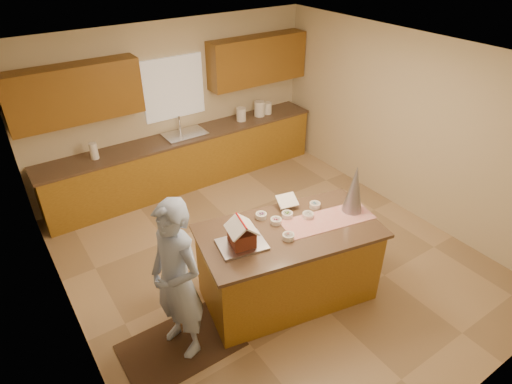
% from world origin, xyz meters
% --- Properties ---
extents(floor, '(5.50, 5.50, 0.00)m').
position_xyz_m(floor, '(0.00, 0.00, 0.00)').
color(floor, tan).
rests_on(floor, ground).
extents(ceiling, '(5.50, 5.50, 0.00)m').
position_xyz_m(ceiling, '(0.00, 0.00, 2.70)').
color(ceiling, silver).
rests_on(ceiling, floor).
extents(wall_back, '(5.50, 5.50, 0.00)m').
position_xyz_m(wall_back, '(0.00, 2.75, 1.35)').
color(wall_back, beige).
rests_on(wall_back, floor).
extents(wall_front, '(5.50, 5.50, 0.00)m').
position_xyz_m(wall_front, '(0.00, -2.75, 1.35)').
color(wall_front, beige).
rests_on(wall_front, floor).
extents(wall_left, '(5.50, 5.50, 0.00)m').
position_xyz_m(wall_left, '(-2.50, 0.00, 1.35)').
color(wall_left, beige).
rests_on(wall_left, floor).
extents(wall_right, '(5.50, 5.50, 0.00)m').
position_xyz_m(wall_right, '(2.50, 0.00, 1.35)').
color(wall_right, beige).
rests_on(wall_right, floor).
extents(stone_accent, '(0.00, 2.50, 2.50)m').
position_xyz_m(stone_accent, '(-2.48, -0.80, 1.25)').
color(stone_accent, gray).
rests_on(stone_accent, wall_left).
extents(window_curtain, '(1.05, 0.03, 1.00)m').
position_xyz_m(window_curtain, '(0.00, 2.72, 1.65)').
color(window_curtain, white).
rests_on(window_curtain, wall_back).
extents(back_counter_base, '(4.80, 0.60, 0.88)m').
position_xyz_m(back_counter_base, '(0.00, 2.45, 0.44)').
color(back_counter_base, olive).
rests_on(back_counter_base, floor).
extents(back_counter_top, '(4.85, 0.63, 0.04)m').
position_xyz_m(back_counter_top, '(0.00, 2.45, 0.90)').
color(back_counter_top, brown).
rests_on(back_counter_top, back_counter_base).
extents(upper_cabinet_left, '(1.85, 0.35, 0.80)m').
position_xyz_m(upper_cabinet_left, '(-1.55, 2.57, 1.90)').
color(upper_cabinet_left, brown).
rests_on(upper_cabinet_left, wall_back).
extents(upper_cabinet_right, '(1.85, 0.35, 0.80)m').
position_xyz_m(upper_cabinet_right, '(1.55, 2.57, 1.90)').
color(upper_cabinet_right, brown).
rests_on(upper_cabinet_right, wall_back).
extents(sink, '(0.70, 0.45, 0.12)m').
position_xyz_m(sink, '(0.00, 2.45, 0.89)').
color(sink, silver).
rests_on(sink, back_counter_top).
extents(faucet, '(0.03, 0.03, 0.28)m').
position_xyz_m(faucet, '(0.00, 2.63, 1.06)').
color(faucet, silver).
rests_on(faucet, back_counter_top).
extents(island_base, '(2.12, 1.35, 0.96)m').
position_xyz_m(island_base, '(-0.24, -0.68, 0.48)').
color(island_base, olive).
rests_on(island_base, floor).
extents(island_top, '(2.22, 1.46, 0.04)m').
position_xyz_m(island_top, '(-0.24, -0.68, 0.98)').
color(island_top, brown).
rests_on(island_top, island_base).
extents(table_runner, '(1.15, 0.60, 0.01)m').
position_xyz_m(table_runner, '(0.25, -0.77, 1.01)').
color(table_runner, '#A60C0B').
rests_on(table_runner, island_top).
extents(baking_tray, '(0.57, 0.46, 0.03)m').
position_xyz_m(baking_tray, '(-0.83, -0.61, 1.02)').
color(baking_tray, silver).
rests_on(baking_tray, island_top).
extents(cookbook, '(0.27, 0.23, 0.10)m').
position_xyz_m(cookbook, '(0.01, -0.30, 1.10)').
color(cookbook, white).
rests_on(cookbook, island_top).
extents(tinsel_tree, '(0.28, 0.28, 0.60)m').
position_xyz_m(tinsel_tree, '(0.61, -0.79, 1.30)').
color(tinsel_tree, silver).
rests_on(tinsel_tree, island_top).
extents(rug, '(1.25, 0.81, 0.01)m').
position_xyz_m(rug, '(-1.67, -0.64, 0.01)').
color(rug, black).
rests_on(rug, floor).
extents(boy, '(0.59, 0.76, 1.84)m').
position_xyz_m(boy, '(-1.62, -0.64, 0.93)').
color(boy, '#A6C0EC').
rests_on(boy, rug).
extents(canister_a, '(0.17, 0.17, 0.23)m').
position_xyz_m(canister_a, '(1.12, 2.45, 1.04)').
color(canister_a, white).
rests_on(canister_a, back_counter_top).
extents(canister_b, '(0.19, 0.19, 0.27)m').
position_xyz_m(canister_b, '(1.51, 2.45, 1.06)').
color(canister_b, white).
rests_on(canister_b, back_counter_top).
extents(canister_c, '(0.15, 0.15, 0.21)m').
position_xyz_m(canister_c, '(1.69, 2.45, 1.03)').
color(canister_c, white).
rests_on(canister_c, back_counter_top).
extents(paper_towel, '(0.12, 0.12, 0.25)m').
position_xyz_m(paper_towel, '(-1.49, 2.45, 1.05)').
color(paper_towel, white).
rests_on(paper_towel, back_counter_top).
extents(gingerbread_house, '(0.35, 0.36, 0.31)m').
position_xyz_m(gingerbread_house, '(-0.83, -0.61, 1.14)').
color(gingerbread_house, maroon).
rests_on(gingerbread_house, baking_tray).
extents(candy_bowls, '(0.79, 0.62, 0.06)m').
position_xyz_m(candy_bowls, '(-0.13, -0.53, 1.03)').
color(candy_bowls, purple).
rests_on(candy_bowls, island_top).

